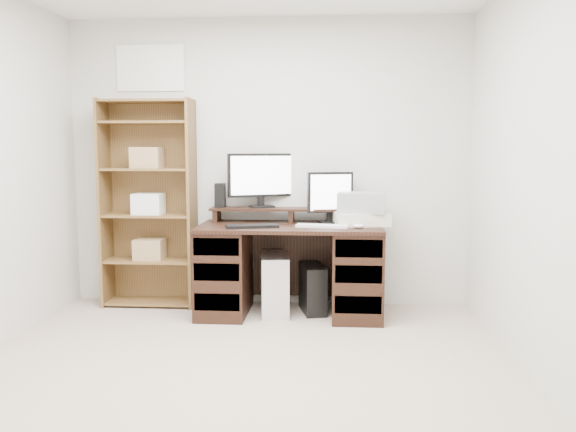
# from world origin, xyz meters

# --- Properties ---
(room) EXTENTS (3.54, 4.04, 2.54)m
(room) POSITION_xyz_m (-0.00, 0.00, 1.25)
(room) COLOR #B8A48E
(room) RESTS_ON ground
(desk) EXTENTS (1.50, 0.70, 0.75)m
(desk) POSITION_xyz_m (0.22, 1.64, 0.39)
(desk) COLOR black
(desk) RESTS_ON ground
(riser_shelf) EXTENTS (1.40, 0.22, 0.12)m
(riser_shelf) POSITION_xyz_m (0.22, 1.85, 0.84)
(riser_shelf) COLOR black
(riser_shelf) RESTS_ON desk
(monitor_wide) EXTENTS (0.55, 0.28, 0.47)m
(monitor_wide) POSITION_xyz_m (-0.05, 1.90, 1.13)
(monitor_wide) COLOR black
(monitor_wide) RESTS_ON riser_shelf
(monitor_small) EXTENTS (0.39, 0.19, 0.43)m
(monitor_small) POSITION_xyz_m (0.55, 1.80, 0.99)
(monitor_small) COLOR black
(monitor_small) RESTS_ON desk
(speaker) EXTENTS (0.09, 0.09, 0.21)m
(speaker) POSITION_xyz_m (-0.40, 1.88, 0.97)
(speaker) COLOR black
(speaker) RESTS_ON riser_shelf
(keyboard_black) EXTENTS (0.44, 0.25, 0.02)m
(keyboard_black) POSITION_xyz_m (-0.07, 1.47, 0.76)
(keyboard_black) COLOR black
(keyboard_black) RESTS_ON desk
(keyboard_white) EXTENTS (0.43, 0.19, 0.02)m
(keyboard_white) POSITION_xyz_m (0.49, 1.53, 0.76)
(keyboard_white) COLOR white
(keyboard_white) RESTS_ON desk
(mouse) EXTENTS (0.11, 0.08, 0.04)m
(mouse) POSITION_xyz_m (0.78, 1.48, 0.77)
(mouse) COLOR silver
(mouse) RESTS_ON desk
(printer) EXTENTS (0.47, 0.39, 0.10)m
(printer) POSITION_xyz_m (0.81, 1.69, 0.80)
(printer) COLOR beige
(printer) RESTS_ON desk
(basket) EXTENTS (0.41, 0.32, 0.16)m
(basket) POSITION_xyz_m (0.81, 1.69, 0.94)
(basket) COLOR gray
(basket) RESTS_ON printer
(tower_silver) EXTENTS (0.29, 0.52, 0.50)m
(tower_silver) POSITION_xyz_m (0.09, 1.66, 0.25)
(tower_silver) COLOR silver
(tower_silver) RESTS_ON ground
(tower_black) EXTENTS (0.26, 0.43, 0.40)m
(tower_black) POSITION_xyz_m (0.41, 1.72, 0.20)
(tower_black) COLOR black
(tower_black) RESTS_ON ground
(bookshelf) EXTENTS (0.80, 0.30, 1.80)m
(bookshelf) POSITION_xyz_m (-1.02, 1.86, 0.92)
(bookshelf) COLOR brown
(bookshelf) RESTS_ON ground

